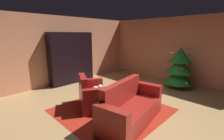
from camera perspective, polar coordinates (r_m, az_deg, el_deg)
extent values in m
plane|color=#A98352|center=(4.48, 3.10, -12.63)|extent=(7.85, 7.85, 0.00)
cube|color=tan|center=(6.90, 21.99, 6.81)|extent=(6.15, 0.06, 2.61)
cube|color=tan|center=(6.50, -17.33, 6.84)|extent=(0.06, 6.67, 2.61)
cube|color=maroon|center=(4.21, 0.02, -14.34)|extent=(2.48, 2.52, 0.01)
cube|color=black|center=(6.28, -13.78, 4.09)|extent=(0.03, 1.81, 2.01)
cube|color=black|center=(6.92, -8.22, 5.12)|extent=(0.37, 0.02, 2.01)
cube|color=black|center=(6.03, -21.89, 3.17)|extent=(0.37, 0.03, 2.01)
cube|color=black|center=(6.65, -14.11, -4.23)|extent=(0.35, 1.76, 0.03)
cube|color=black|center=(6.54, -14.30, -0.91)|extent=(0.35, 1.76, 0.03)
cube|color=black|center=(6.46, -14.49, 2.50)|extent=(0.35, 1.76, 0.02)
cube|color=black|center=(6.41, -14.69, 5.99)|extent=(0.35, 1.76, 0.02)
cube|color=black|center=(6.37, -14.90, 9.53)|extent=(0.35, 1.76, 0.02)
cube|color=black|center=(6.36, -15.11, 13.09)|extent=(0.35, 1.76, 0.02)
cube|color=black|center=(6.59, -15.09, 2.08)|extent=(0.05, 1.01, 0.63)
cube|color=black|center=(6.57, -14.98, 2.06)|extent=(0.03, 1.04, 0.66)
cube|color=orange|center=(7.08, -8.58, -1.68)|extent=(0.27, 0.03, 0.27)
cube|color=#154093|center=(7.08, -8.98, -1.59)|extent=(0.21, 0.04, 0.29)
cube|color=#2B4797|center=(7.05, -9.25, -1.79)|extent=(0.23, 0.05, 0.27)
cube|color=gold|center=(7.03, -9.55, -2.09)|extent=(0.23, 0.04, 0.21)
cube|color=teal|center=(7.02, -10.00, -1.80)|extent=(0.17, 0.04, 0.29)
cube|color=brown|center=(6.89, -9.23, 7.98)|extent=(0.21, 0.05, 0.28)
cube|color=#875295|center=(6.84, -9.38, 7.75)|extent=(0.27, 0.03, 0.23)
cube|color=#398835|center=(6.82, -9.71, 8.18)|extent=(0.26, 0.05, 0.34)
cube|color=#B4B3A0|center=(6.79, -10.06, 7.65)|extent=(0.26, 0.05, 0.23)
cube|color=#193998|center=(6.76, -10.47, 7.75)|extent=(0.25, 0.05, 0.26)
cube|color=#267A3C|center=(6.73, -10.87, 7.86)|extent=(0.26, 0.04, 0.29)
cube|color=red|center=(6.73, -11.38, 7.94)|extent=(0.19, 0.05, 0.32)
cube|color=#233998|center=(6.87, -9.00, 11.36)|extent=(0.26, 0.04, 0.30)
cube|color=#8A3E8E|center=(6.84, -9.33, 11.27)|extent=(0.26, 0.03, 0.28)
cube|color=#ABAA90|center=(6.84, -9.77, 11.15)|extent=(0.20, 0.05, 0.25)
cube|color=red|center=(6.78, -10.01, 11.44)|extent=(0.26, 0.04, 0.33)
cube|color=#4C3129|center=(6.78, -10.48, 11.02)|extent=(0.20, 0.04, 0.23)
cube|color=#367943|center=(6.74, -10.68, 11.39)|extent=(0.24, 0.03, 0.32)
cube|color=tan|center=(6.71, -10.85, 10.88)|extent=(0.28, 0.04, 0.21)
cube|color=maroon|center=(4.34, -6.76, -10.71)|extent=(0.94, 0.94, 0.40)
cube|color=maroon|center=(4.15, -10.56, -5.41)|extent=(0.69, 0.47, 0.49)
cube|color=maroon|center=(3.90, -5.70, -11.37)|extent=(0.47, 0.68, 0.67)
cube|color=maroon|center=(4.69, -7.72, -7.13)|extent=(0.47, 0.68, 0.67)
ellipsoid|color=beige|center=(4.23, -5.91, -7.12)|extent=(0.33, 0.29, 0.18)
sphere|color=beige|center=(4.27, -4.34, -6.14)|extent=(0.13, 0.13, 0.13)
cube|color=maroon|center=(3.64, 7.47, -15.59)|extent=(0.96, 1.57, 0.40)
cube|color=maroon|center=(3.56, 3.70, -7.98)|extent=(0.42, 1.47, 0.51)
cube|color=maroon|center=(2.95, -0.29, -19.71)|extent=(0.73, 0.31, 0.69)
cube|color=maroon|center=(4.27, 12.68, -9.25)|extent=(0.73, 0.31, 0.69)
cylinder|color=black|center=(4.03, 0.64, -12.27)|extent=(0.04, 0.04, 0.43)
cylinder|color=black|center=(4.35, -0.80, -10.27)|extent=(0.04, 0.04, 0.43)
cylinder|color=black|center=(4.12, -4.49, -11.74)|extent=(0.04, 0.04, 0.43)
cylinder|color=silver|center=(4.08, -1.58, -8.50)|extent=(0.78, 0.78, 0.02)
cube|color=#498B42|center=(4.07, -0.90, -8.18)|extent=(0.20, 0.13, 0.02)
cube|color=#CCC858|center=(4.07, -0.93, -7.84)|extent=(0.17, 0.14, 0.02)
cube|color=#C43731|center=(4.05, -0.99, -7.55)|extent=(0.19, 0.17, 0.03)
cube|color=#B23E2E|center=(4.04, -0.94, -7.18)|extent=(0.22, 0.16, 0.02)
cylinder|color=#611C0F|center=(4.00, 1.44, -7.20)|extent=(0.06, 0.06, 0.20)
cylinder|color=#611C0F|center=(3.95, 1.45, -5.33)|extent=(0.03, 0.03, 0.07)
cylinder|color=brown|center=(6.32, 22.81, -5.07)|extent=(0.08, 0.08, 0.17)
cone|color=#1F6F28|center=(6.23, 23.09, -2.05)|extent=(1.01, 1.01, 0.52)
cone|color=#1F6F28|center=(6.15, 23.40, 1.44)|extent=(0.90, 0.90, 0.52)
cone|color=#1F6F28|center=(6.09, 23.73, 5.01)|extent=(0.80, 0.80, 0.52)
sphere|color=red|center=(6.58, 24.87, -1.18)|extent=(0.05, 0.05, 0.05)
sphere|color=yellow|center=(5.98, 25.55, -4.41)|extent=(0.08, 0.08, 0.08)
sphere|color=blue|center=(6.22, 26.45, 4.92)|extent=(0.06, 0.06, 0.06)
sphere|color=red|center=(5.81, 24.31, 0.47)|extent=(0.08, 0.08, 0.08)
sphere|color=yellow|center=(6.63, 24.05, -1.82)|extent=(0.05, 0.05, 0.05)
sphere|color=yellow|center=(5.99, 20.86, 5.79)|extent=(0.07, 0.07, 0.07)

